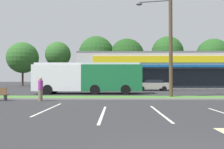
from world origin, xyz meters
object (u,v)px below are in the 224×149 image
object	(u,v)px
car_0	(106,85)
car_3	(152,85)
car_2	(70,85)
pedestrian_by_pole	(40,89)
city_bus	(88,77)
utility_pole	(169,26)

from	to	relation	value
car_0	car_3	world-z (taller)	car_3
car_2	pedestrian_by_pole	world-z (taller)	pedestrian_by_pole
car_0	pedestrian_by_pole	size ratio (longest dim) A/B	2.44
car_0	car_2	world-z (taller)	car_2
car_0	car_3	distance (m)	6.28
car_3	car_0	bearing A→B (deg)	0.11
car_0	car_2	xyz separation A→B (m)	(-4.83, 0.02, 0.03)
car_0	car_2	size ratio (longest dim) A/B	0.87
city_bus	pedestrian_by_pole	xyz separation A→B (m)	(-2.41, -7.43, -0.91)
utility_pole	car_2	world-z (taller)	utility_pole
car_3	pedestrian_by_pole	bearing A→B (deg)	53.09
car_3	pedestrian_by_pole	distance (m)	17.15
utility_pole	car_2	bearing A→B (deg)	133.80
pedestrian_by_pole	car_0	bearing A→B (deg)	-41.45
city_bus	utility_pole	bearing A→B (deg)	146.61
utility_pole	car_0	world-z (taller)	utility_pole
city_bus	car_0	distance (m)	6.55
utility_pole	car_0	size ratio (longest dim) A/B	2.73
utility_pole	car_0	xyz separation A→B (m)	(-5.80, 11.07, -5.29)
city_bus	pedestrian_by_pole	world-z (taller)	city_bus
car_2	car_3	bearing A→B (deg)	-0.04
pedestrian_by_pole	city_bus	bearing A→B (deg)	-43.07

